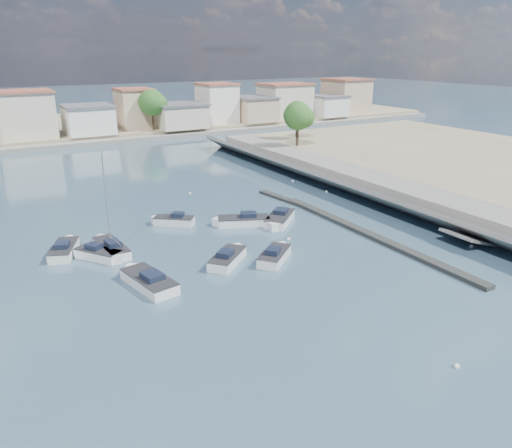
{
  "coord_description": "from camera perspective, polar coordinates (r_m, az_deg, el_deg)",
  "views": [
    {
      "loc": [
        -24.0,
        -22.73,
        16.56
      ],
      "look_at": [
        -2.48,
        14.77,
        1.4
      ],
      "focal_mm": 35.0,
      "sensor_mm": 36.0,
      "label": 1
    }
  ],
  "objects": [
    {
      "name": "ground",
      "position": [
        69.17,
        -8.69,
        5.25
      ],
      "size": [
        400.0,
        400.0,
        0.0
      ],
      "primitive_type": "plane",
      "color": "#283E50",
      "rests_on": "ground"
    },
    {
      "name": "motorboat_g",
      "position": [
        43.58,
        -17.34,
        -3.4
      ],
      "size": [
        3.59,
        4.19,
        1.48
      ],
      "color": "white",
      "rests_on": "ground"
    },
    {
      "name": "far_town",
      "position": [
        106.16,
        -10.85,
        12.7
      ],
      "size": [
        113.01,
        12.8,
        8.35
      ],
      "color": "beige",
      "rests_on": "far_shore_land"
    },
    {
      "name": "motorboat_e",
      "position": [
        45.82,
        -21.02,
        -2.71
      ],
      "size": [
        3.28,
        4.9,
        1.48
      ],
      "color": "white",
      "rests_on": "ground"
    },
    {
      "name": "breakwater",
      "position": [
        49.78,
        10.63,
        -0.25
      ],
      "size": [
        2.0,
        31.02,
        0.35
      ],
      "color": "black",
      "rests_on": "ground"
    },
    {
      "name": "motorboat_d",
      "position": [
        50.19,
        2.66,
        0.49
      ],
      "size": [
        4.96,
        4.81,
        1.48
      ],
      "color": "white",
      "rests_on": "ground"
    },
    {
      "name": "far_shore_land",
      "position": [
        118.28,
        -18.19,
        10.68
      ],
      "size": [
        160.0,
        40.0,
        1.4
      ],
      "primitive_type": "cube",
      "color": "gray",
      "rests_on": "ground"
    },
    {
      "name": "motorboat_f",
      "position": [
        50.47,
        -9.55,
        0.35
      ],
      "size": [
        4.03,
        3.64,
        1.48
      ],
      "color": "white",
      "rests_on": "ground"
    },
    {
      "name": "motorboat_h",
      "position": [
        41.1,
        -3.16,
        -3.89
      ],
      "size": [
        4.49,
        4.26,
        1.48
      ],
      "color": "white",
      "rests_on": "ground"
    },
    {
      "name": "shore_trees",
      "position": [
        96.98,
        -10.46,
        12.89
      ],
      "size": [
        74.56,
        38.32,
        7.92
      ],
      "color": "#38281E",
      "rests_on": "ground"
    },
    {
      "name": "motorboat_c",
      "position": [
        49.71,
        -1.74,
        0.32
      ],
      "size": [
        5.62,
        3.82,
        1.48
      ],
      "color": "white",
      "rests_on": "ground"
    },
    {
      "name": "seawall_walkway",
      "position": [
        57.69,
        19.33,
        2.46
      ],
      "size": [
        5.0,
        90.0,
        1.8
      ],
      "primitive_type": "cube",
      "color": "slate",
      "rests_on": "ground"
    },
    {
      "name": "mooring_buoys",
      "position": [
        51.32,
        7.23,
        0.4
      ],
      "size": [
        16.16,
        40.22,
        0.36
      ],
      "color": "white",
      "rests_on": "ground"
    },
    {
      "name": "far_shore_quay",
      "position": [
        98.09,
        -15.47,
        9.15
      ],
      "size": [
        160.0,
        2.5,
        0.8
      ],
      "primitive_type": "cube",
      "color": "slate",
      "rests_on": "ground"
    },
    {
      "name": "motorboat_a",
      "position": [
        38.05,
        -12.32,
        -6.33
      ],
      "size": [
        3.06,
        6.0,
        1.48
      ],
      "color": "white",
      "rests_on": "ground"
    },
    {
      "name": "motorboat_b",
      "position": [
        41.54,
        2.22,
        -3.62
      ],
      "size": [
        4.29,
        4.03,
        1.48
      ],
      "color": "white",
      "rests_on": "ground"
    },
    {
      "name": "sailboat",
      "position": [
        44.87,
        -16.31,
        -2.57
      ],
      "size": [
        2.18,
        5.71,
        9.0
      ],
      "color": "white",
      "rests_on": "ground"
    }
  ]
}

